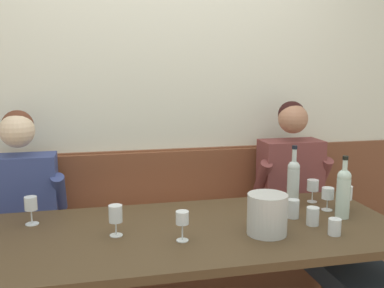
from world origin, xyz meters
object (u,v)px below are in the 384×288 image
wine_bottle_green_tall (293,181)px  wine_glass_right_end (31,205)px  dining_table (186,243)px  water_tumbler_center (313,216)px  wine_glass_near_bucket (313,186)px  person_right_seat (315,214)px  wine_bottle_amber_mid (343,191)px  wine_glass_center_rear (328,195)px  person_center_right_seat (12,241)px  water_tumbler_left (293,209)px  wine_glass_center_front (116,216)px  water_tumbler_right (335,227)px  wall_bench (164,253)px  ice_bucket (267,214)px  wine_glass_left_end (182,220)px  wine_glass_by_bottle (345,194)px

wine_bottle_green_tall → wine_glass_right_end: size_ratio=2.44×
dining_table → water_tumbler_center: 0.65m
wine_bottle_green_tall → wine_glass_near_bucket: 0.16m
person_right_seat → wine_bottle_amber_mid: person_right_seat is taller
wine_bottle_amber_mid → wine_glass_center_rear: bearing=97.4°
person_center_right_seat → wine_glass_center_rear: size_ratio=10.24×
water_tumbler_center → water_tumbler_left: size_ratio=0.93×
wine_glass_center_front → water_tumbler_center: 0.98m
person_center_right_seat → wine_glass_right_end: bearing=-36.4°
water_tumbler_right → person_right_seat: bearing=69.7°
person_center_right_seat → wine_glass_center_rear: (1.70, -0.21, 0.21)m
wine_bottle_green_tall → water_tumbler_center: bearing=-96.5°
wall_bench → water_tumbler_right: bearing=-54.5°
wine_glass_center_front → ice_bucket: bearing=-10.6°
ice_bucket → wine_glass_center_front: bearing=169.4°
water_tumbler_left → person_center_right_seat: bearing=168.9°
wine_glass_right_end → wine_bottle_green_tall: bearing=-0.6°
wine_glass_near_bucket → wine_glass_left_end: 0.95m
person_center_right_seat → wine_glass_center_front: person_center_right_seat is taller
wine_bottle_green_tall → wine_glass_right_end: wine_bottle_green_tall is taller
wine_glass_near_bucket → wine_glass_center_front: size_ratio=0.90×
dining_table → water_tumbler_right: size_ratio=27.35×
wine_glass_near_bucket → water_tumbler_right: (-0.14, -0.49, -0.06)m
person_center_right_seat → water_tumbler_left: bearing=-11.1°
wine_glass_center_rear → wine_glass_left_end: bearing=-164.1°
water_tumbler_right → wine_glass_center_front: bearing=168.1°
wall_bench → wine_bottle_green_tall: 1.02m
wine_glass_center_front → wine_glass_left_end: bearing=-23.4°
wall_bench → wine_bottle_green_tall: size_ratio=6.97×
wall_bench → wine_glass_right_end: size_ratio=17.00×
water_tumbler_right → water_tumbler_center: water_tumbler_center is taller
wine_glass_center_rear → wine_glass_near_bucket: wine_glass_near_bucket is taller
dining_table → wine_bottle_green_tall: 0.74m
wine_glass_center_rear → wine_glass_near_bucket: 0.16m
dining_table → wine_glass_center_rear: (0.83, 0.11, 0.16)m
ice_bucket → wine_glass_right_end: size_ratio=1.35×
wine_bottle_green_tall → wine_glass_center_front: bearing=-167.1°
wine_glass_near_bucket → wine_glass_right_end: bearing=-178.9°
dining_table → water_tumbler_center: (0.64, -0.08, 0.12)m
wall_bench → wine_glass_right_end: bearing=-147.2°
ice_bucket → water_tumbler_right: size_ratio=2.47×
person_center_right_seat → water_tumbler_left: person_center_right_seat is taller
wine_bottle_amber_mid → wine_glass_near_bucket: wine_bottle_amber_mid is taller
person_center_right_seat → ice_bucket: size_ratio=6.78×
dining_table → ice_bucket: bearing=-21.0°
wall_bench → wine_glass_near_bucket: 1.08m
wine_glass_by_bottle → wall_bench: bearing=145.4°
person_center_right_seat → wine_bottle_green_tall: (1.54, -0.10, 0.27)m
ice_bucket → water_tumbler_left: size_ratio=1.97×
person_center_right_seat → wine_bottle_amber_mid: (1.71, -0.34, 0.26)m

